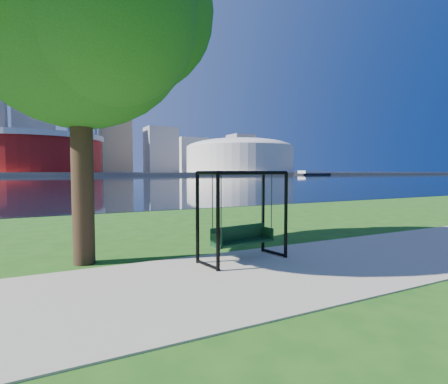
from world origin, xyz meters
TOP-DOWN VIEW (x-y plane):
  - ground at (0.00, 0.00)m, footprint 900.00×900.00m
  - path at (0.00, -0.50)m, footprint 120.00×4.00m
  - river at (0.00, 102.00)m, footprint 900.00×180.00m
  - far_bank at (0.00, 306.00)m, footprint 900.00×228.00m
  - stadium at (-10.00, 235.00)m, footprint 83.00×83.00m
  - arena at (135.00, 235.00)m, footprint 84.00×84.00m
  - skyline at (-4.27, 319.39)m, footprint 392.00×66.00m
  - swing at (0.60, 0.63)m, footprint 2.20×1.20m
  - park_tree at (-2.82, 2.16)m, footprint 6.85×6.19m
  - barge at (164.17, 182.90)m, footprint 31.90×14.15m

SIDE VIEW (x-z plane):
  - ground at x=0.00m, z-range 0.00..0.00m
  - river at x=0.00m, z-range 0.00..0.02m
  - path at x=0.00m, z-range 0.00..0.03m
  - far_bank at x=0.00m, z-range 0.00..2.00m
  - swing at x=0.60m, z-range -0.04..2.10m
  - barge at x=164.17m, z-range -0.14..2.94m
  - park_tree at x=-2.82m, z-range 1.66..10.16m
  - stadium at x=-10.00m, z-range -1.77..30.23m
  - arena at x=135.00m, z-range 2.59..29.15m
  - skyline at x=-4.27m, z-range -12.36..84.14m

